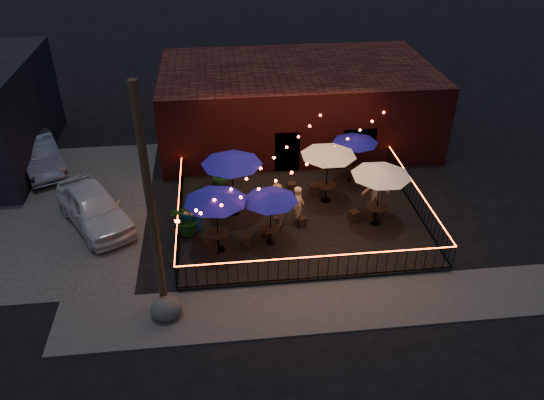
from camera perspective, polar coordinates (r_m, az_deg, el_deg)
The scene contains 38 objects.
ground at distance 20.93m, azimuth 3.89°, elevation -5.23°, with size 110.00×110.00×0.00m, color black.
patio at distance 22.48m, azimuth 3.03°, elevation -1.99°, with size 10.00×8.00×0.15m, color black.
sidewalk at distance 18.49m, azimuth 5.63°, elevation -11.26°, with size 18.00×2.50×0.05m, color #3A3836.
parking_lot at distance 25.49m, azimuth -25.48°, elevation -1.12°, with size 11.00×12.00×0.02m, color #3A3836.
brick_building at distance 28.71m, azimuth 2.60°, elevation 10.33°, with size 14.00×8.00×4.00m.
utility_pole at distance 16.37m, azimuth -12.91°, elevation -0.81°, with size 0.26×0.26×8.00m, color #3D2719.
fence_front at distance 18.98m, azimuth 4.99°, elevation -7.29°, with size 10.00×0.04×1.04m.
fence_left at distance 21.98m, azimuth -9.91°, elevation -1.53°, with size 0.04×8.00×1.04m.
fence_right at distance 23.42m, azimuth 15.24°, elevation 0.04°, with size 0.04×8.00×1.04m.
festoon_lights at distance 20.81m, azimuth 0.60°, elevation 2.93°, with size 10.02×8.72×1.32m.
cafe_table_0 at distance 19.32m, azimuth -6.10°, elevation 0.25°, with size 2.85×2.85×2.60m.
cafe_table_1 at distance 21.44m, azimuth -4.36°, elevation 4.28°, with size 2.77×2.77×2.77m.
cafe_table_2 at distance 19.74m, azimuth -0.16°, elevation 0.31°, with size 2.57×2.57×2.32m.
cafe_table_3 at distance 22.43m, azimuth 6.10°, elevation 5.16°, with size 3.13×3.13×2.64m.
cafe_table_4 at distance 21.21m, azimuth 11.68°, elevation 2.95°, with size 3.17×3.17×2.64m.
cafe_table_5 at distance 24.35m, azimuth 8.97°, elevation 6.43°, with size 2.32×2.32×2.31m.
bistro_chair_0 at distance 20.49m, azimuth -6.65°, elevation -4.94°, with size 0.42×0.42×0.50m, color black.
bistro_chair_1 at distance 20.75m, azimuth -2.61°, elevation -4.35°, with size 0.34×0.34×0.40m, color black.
bistro_chair_2 at distance 23.59m, azimuth -7.40°, elevation 0.37°, with size 0.34×0.34×0.40m, color black.
bistro_chair_3 at distance 23.08m, azimuth -4.72°, elevation -0.15°, with size 0.39×0.39×0.46m, color black.
bistro_chair_4 at distance 21.24m, azimuth -0.63°, elevation -3.33°, with size 0.34×0.34×0.40m, color black.
bistro_chair_5 at distance 21.79m, azimuth 3.14°, elevation -2.33°, with size 0.35×0.35×0.42m, color black.
bistro_chair_6 at distance 24.05m, azimuth 2.13°, elevation 1.38°, with size 0.38×0.38×0.45m, color black.
bistro_chair_7 at distance 23.89m, azimuth 4.60°, elevation 1.13°, with size 0.42×0.42×0.50m, color black.
bistro_chair_8 at distance 22.36m, azimuth 8.79°, elevation -1.67°, with size 0.37×0.37×0.44m, color black.
bistro_chair_9 at distance 22.52m, azimuth 10.65°, elevation -1.54°, with size 0.41×0.41×0.48m, color black.
bistro_chair_10 at distance 24.99m, azimuth 8.89°, elevation 2.22°, with size 0.35×0.35×0.41m, color black.
bistro_chair_11 at distance 25.32m, azimuth 11.63°, elevation 2.38°, with size 0.37×0.37×0.44m, color black.
patron_a at distance 21.57m, azimuth 2.89°, elevation -0.60°, with size 0.64×0.42×1.75m, color #D9AE93.
patron_b at distance 21.43m, azimuth 0.51°, elevation -0.54°, with size 0.92×0.72×1.90m, color tan.
patron_c at distance 22.99m, azimuth 11.15°, elevation 1.20°, with size 1.20×0.69×1.86m, color beige.
potted_shrub_a at distance 21.28m, azimuth -8.95°, elevation -1.92°, with size 1.34×1.16×1.49m, color #113B0F.
potted_shrub_b at distance 22.71m, azimuth -8.26°, elevation 0.30°, with size 0.73×0.59×1.33m, color #1A3A12.
potted_shrub_c at distance 24.35m, azimuth -5.60°, elevation 2.98°, with size 0.79×0.79×1.42m, color #113711.
cooler at distance 21.73m, azimuth -8.60°, elevation -2.14°, with size 0.73×0.62×0.81m.
boulder at distance 18.14m, azimuth -11.31°, elevation -11.39°, with size 0.97×0.82×0.76m, color #43443F.
car_white at distance 23.00m, azimuth -18.62°, elevation -0.74°, with size 1.95×4.84×1.65m, color white.
car_silver at distance 28.36m, azimuth -23.81°, elevation 4.54°, with size 1.69×4.85×1.60m, color #9B9CA2.
Camera 1 is at (-3.27, -16.29, 12.73)m, focal length 35.00 mm.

